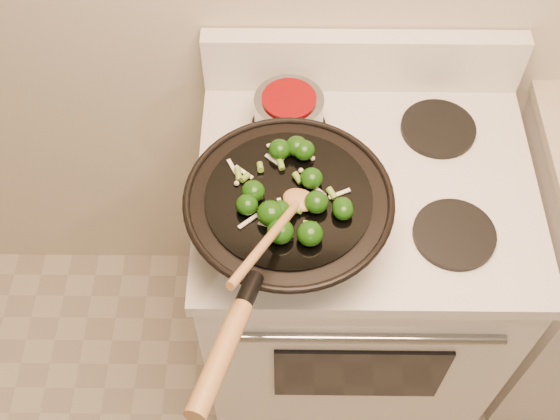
{
  "coord_description": "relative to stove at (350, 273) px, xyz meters",
  "views": [
    {
      "loc": [
        -0.2,
        0.21,
        2.21
      ],
      "look_at": [
        -0.21,
        1.01,
        1.04
      ],
      "focal_mm": 45.0,
      "sensor_mm": 36.0,
      "label": 1
    }
  ],
  "objects": [
    {
      "name": "stirfry",
      "position": [
        -0.17,
        -0.16,
        0.61
      ],
      "size": [
        0.26,
        0.27,
        0.05
      ],
      "color": "#113908",
      "rests_on": "wok"
    },
    {
      "name": "saucepan",
      "position": [
        -0.18,
        0.15,
        0.51
      ],
      "size": [
        0.16,
        0.26,
        0.1
      ],
      "color": "gray",
      "rests_on": "stove"
    },
    {
      "name": "stove",
      "position": [
        0.0,
        0.0,
        0.0
      ],
      "size": [
        0.78,
        0.67,
        1.08
      ],
      "color": "white",
      "rests_on": "ground"
    },
    {
      "name": "wooden_spoon",
      "position": [
        -0.19,
        -0.24,
        0.63
      ],
      "size": [
        0.17,
        0.3,
        0.13
      ],
      "color": "#9E6E3E",
      "rests_on": "wok"
    },
    {
      "name": "wok",
      "position": [
        -0.18,
        -0.16,
        0.53
      ],
      "size": [
        0.43,
        0.7,
        0.23
      ],
      "color": "black",
      "rests_on": "stove"
    }
  ]
}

